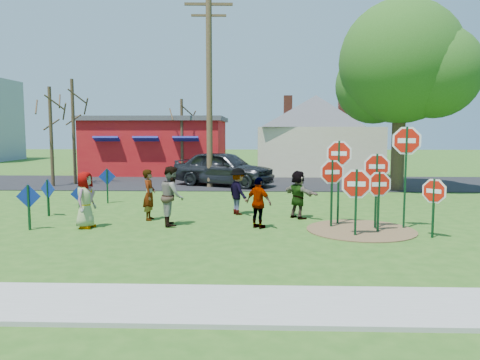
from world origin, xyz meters
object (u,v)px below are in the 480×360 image
object	(u,v)px
stop_sign_d	(377,172)
person_a	(85,200)
person_b	(149,195)
suv	(224,168)
stop_sign_c	(406,153)
utility_pole	(209,86)
stop_sign_a	(356,188)
stop_sign_b	(339,161)
leafy_tree	(404,69)

from	to	relation	value
stop_sign_d	person_a	distance (m)	8.81
person_b	suv	bearing A→B (deg)	-12.89
stop_sign_c	utility_pole	distance (m)	12.60
person_b	suv	distance (m)	9.75
stop_sign_a	person_b	bearing A→B (deg)	166.74
stop_sign_a	stop_sign_b	world-z (taller)	stop_sign_b
stop_sign_a	person_b	size ratio (longest dim) A/B	1.21
stop_sign_a	stop_sign_c	world-z (taller)	stop_sign_c
stop_sign_c	stop_sign_b	bearing A→B (deg)	176.26
stop_sign_a	stop_sign_b	size ratio (longest dim) A/B	0.73
stop_sign_b	person_b	xyz separation A→B (m)	(-6.12, 0.50, -1.17)
stop_sign_b	suv	size ratio (longest dim) A/B	0.51
stop_sign_c	person_a	bearing A→B (deg)	-163.85
suv	utility_pole	size ratio (longest dim) A/B	0.55
stop_sign_d	suv	size ratio (longest dim) A/B	0.44
utility_pole	stop_sign_a	bearing A→B (deg)	-65.04
suv	leafy_tree	size ratio (longest dim) A/B	0.59
stop_sign_b	utility_pole	xyz separation A→B (m)	(-5.01, 9.51, 3.22)
stop_sign_c	leafy_tree	bearing A→B (deg)	88.74
utility_pole	person_b	bearing A→B (deg)	-97.06
stop_sign_b	utility_pole	size ratio (longest dim) A/B	0.28
stop_sign_c	suv	world-z (taller)	stop_sign_c
person_a	utility_pole	bearing A→B (deg)	-5.88
leafy_tree	stop_sign_a	bearing A→B (deg)	-112.95
stop_sign_d	utility_pole	bearing A→B (deg)	124.50
stop_sign_d	person_a	size ratio (longest dim) A/B	1.40
stop_sign_b	suv	world-z (taller)	stop_sign_b
stop_sign_d	suv	distance (m)	12.03
stop_sign_d	person_b	distance (m)	7.28
stop_sign_a	stop_sign_c	distance (m)	2.18
stop_sign_d	leafy_tree	bearing A→B (deg)	73.04
person_a	leafy_tree	size ratio (longest dim) A/B	0.19
stop_sign_a	leafy_tree	size ratio (longest dim) A/B	0.22
person_b	utility_pole	distance (m)	10.08
person_a	suv	xyz separation A→B (m)	(3.44, 10.93, 0.11)
stop_sign_c	utility_pole	size ratio (longest dim) A/B	0.32
person_b	utility_pole	size ratio (longest dim) A/B	0.17
stop_sign_b	person_a	size ratio (longest dim) A/B	1.62
stop_sign_b	stop_sign_a	bearing A→B (deg)	-63.57
stop_sign_d	leafy_tree	distance (m)	10.70
person_a	stop_sign_a	bearing A→B (deg)	-86.91
stop_sign_d	leafy_tree	xyz separation A→B (m)	(3.51, 9.18, 4.22)
stop_sign_c	person_a	size ratio (longest dim) A/B	1.88
stop_sign_d	suv	world-z (taller)	stop_sign_d
suv	leafy_tree	distance (m)	10.26
stop_sign_d	person_b	xyz separation A→B (m)	(-7.13, 1.17, -0.87)
utility_pole	person_a	bearing A→B (deg)	-104.92
suv	leafy_tree	bearing A→B (deg)	-75.59
stop_sign_b	leafy_tree	xyz separation A→B (m)	(4.51, 8.51, 3.92)
person_a	leafy_tree	bearing A→B (deg)	-43.65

